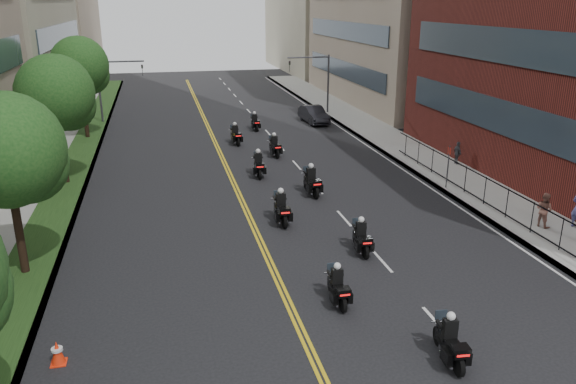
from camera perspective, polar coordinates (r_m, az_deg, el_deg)
name	(u,v)px	position (r m, az deg, el deg)	size (l,w,h in m)	color
sidewalk_right	(418,156)	(40.53, 13.08, 3.56)	(4.00, 90.00, 0.15)	gray
sidewalk_left	(56,180)	(37.11, -22.54, 1.18)	(4.00, 90.00, 0.15)	gray
grass_strip	(69,177)	(36.96, -21.34, 1.41)	(2.00, 90.00, 0.04)	#183513
iron_fence	(519,210)	(29.16, 22.43, -1.70)	(0.05, 28.00, 1.50)	black
street_trees	(42,117)	(29.66, -23.73, 6.98)	(4.40, 38.40, 7.98)	black
traffic_signal_right	(319,75)	(54.60, 3.13, 11.75)	(4.09, 0.20, 5.60)	#3F3F44
traffic_signal_left	(110,82)	(52.63, -17.63, 10.65)	(4.09, 0.20, 5.60)	#3F3F44
motorcycle_1	(450,343)	(18.21, 16.16, -14.51)	(0.61, 2.20, 1.62)	black
motorcycle_2	(338,288)	(20.63, 5.07, -9.65)	(0.48, 2.08, 1.54)	black
motorcycle_3	(361,239)	(24.67, 7.46, -4.71)	(0.56, 2.18, 1.61)	black
motorcycle_4	(281,209)	(27.61, -0.68, -1.78)	(0.55, 2.40, 1.77)	black
motorcycle_5	(312,182)	(31.70, 2.42, 0.98)	(0.59, 2.44, 1.80)	black
motorcycle_6	(259,166)	(35.10, -3.01, 2.70)	(0.60, 2.34, 1.72)	black
motorcycle_7	(275,147)	(39.70, -1.36, 4.60)	(0.56, 2.26, 1.67)	black
motorcycle_8	(236,136)	(43.24, -5.35, 5.73)	(0.64, 2.29, 1.69)	black
motorcycle_9	(255,123)	(48.00, -3.38, 7.03)	(0.51, 2.13, 1.57)	black
parked_sedan	(314,114)	(50.90, 2.63, 7.87)	(1.59, 4.55, 1.50)	black
pedestrian_b	(544,210)	(29.39, 24.57, -1.64)	(0.82, 0.64, 1.69)	#89594B
pedestrian_c	(457,153)	(38.79, 16.84, 3.82)	(0.89, 0.37, 1.51)	#43444B
traffic_cone	(57,353)	(18.92, -22.38, -14.86)	(0.46, 0.46, 0.76)	#FE2D0D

